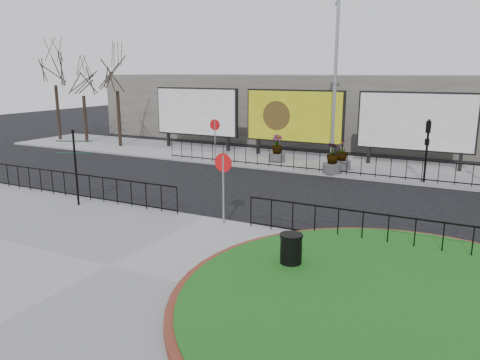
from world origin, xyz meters
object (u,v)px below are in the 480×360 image
Objects in this scene: billboard_mid at (294,117)px; planter_b at (332,161)px; lamp_post at (335,80)px; fingerpost_sign at (75,160)px; litter_bin at (291,252)px; planter_c at (342,158)px; planter_a at (277,151)px.

billboard_mid is 5.33m from planter_b.
lamp_post reaches higher than billboard_mid.
fingerpost_sign is at bearing -104.98° from billboard_mid.
billboard_mid is 0.67× the size of lamp_post.
litter_bin is 13.74m from planter_c.
planter_b is (-2.50, 12.45, 0.12)m from litter_bin.
lamp_post is 14.07m from fingerpost_sign.
planter_c is at bearing -7.16° from planter_a.
planter_b is 1.12m from planter_c.
litter_bin is 0.64× the size of planter_c.
planter_a is 3.99m from planter_c.
fingerpost_sign is at bearing -124.84° from planter_b.
billboard_mid is 17.22m from litter_bin.
lamp_post is at bearing 102.03° from litter_bin.
lamp_post is 4.41m from planter_b.
fingerpost_sign is at bearing -106.16° from planter_a.
planter_a is at bearing 172.84° from planter_c.
planter_c is at bearing -35.71° from lamp_post.
fingerpost_sign is 1.90× the size of planter_a.
planter_c is (7.44, 11.50, -1.18)m from fingerpost_sign.
litter_bin is at bearing -80.37° from planter_c.
fingerpost_sign reaches higher than planter_a.
fingerpost_sign is 12.73m from planter_b.
planter_b is (3.50, -3.57, -1.85)m from billboard_mid.
lamp_post is 5.84× the size of planter_a.
lamp_post reaches higher than fingerpost_sign.
planter_a is (-6.26, 14.05, 0.12)m from litter_bin.
fingerpost_sign is 1.87× the size of planter_b.
litter_bin is (2.99, -14.05, -4.19)m from lamp_post.
billboard_mid is 4.23m from lamp_post.
planter_b is (7.24, 10.40, -1.18)m from fingerpost_sign.
billboard_mid reaches higher than planter_c.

